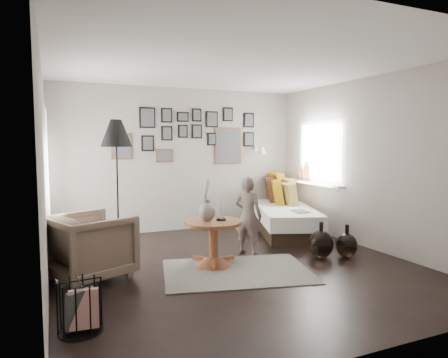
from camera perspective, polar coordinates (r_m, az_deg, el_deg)
name	(u,v)px	position (r m, az deg, el deg)	size (l,w,h in m)	color
ground	(236,266)	(5.36, 1.68, -12.25)	(4.80, 4.80, 0.00)	black
wall_back	(180,160)	(7.37, -6.27, 2.75)	(4.50, 4.50, 0.00)	#9E958A
wall_front	(375,184)	(3.14, 20.76, -0.74)	(4.50, 4.50, 0.00)	#9E958A
wall_left	(44,172)	(4.64, -24.30, 0.94)	(4.80, 4.80, 0.00)	#9E958A
wall_right	(371,163)	(6.42, 20.22, 2.11)	(4.80, 4.80, 0.00)	#9E958A
ceiling	(236,64)	(5.22, 1.76, 16.15)	(4.80, 4.80, 0.00)	white
door_left	(47,185)	(5.86, -23.92, -0.72)	(0.00, 2.14, 2.14)	white
window_right	(313,180)	(7.42, 12.55, -0.17)	(0.15, 1.32, 1.30)	white
gallery_wall	(195,136)	(7.44, -4.14, 6.20)	(2.74, 0.03, 1.08)	brown
wall_sconce	(262,151)	(7.73, 5.38, 4.07)	(0.18, 0.36, 0.16)	white
rug	(237,271)	(5.13, 1.87, -13.01)	(1.81, 1.27, 0.01)	#BBB6A5
pedestal_table	(213,245)	(5.30, -1.53, -9.38)	(0.76, 0.76, 0.60)	brown
vase	(207,208)	(5.19, -2.44, -4.21)	(0.22, 0.22, 0.54)	black
candles	(221,210)	(5.24, -0.42, -4.43)	(0.13, 0.13, 0.28)	black
daybed	(282,214)	(7.32, 8.28, -4.99)	(1.55, 2.25, 1.03)	black
magazine_on_daybed	(300,211)	(6.72, 10.86, -4.56)	(0.23, 0.32, 0.02)	black
armchair	(91,246)	(5.02, -18.49, -9.11)	(0.83, 0.86, 0.78)	brown
armchair_cushion	(93,238)	(5.05, -18.23, -7.97)	(0.35, 0.35, 0.09)	white
floor_lamp	(116,138)	(5.96, -15.14, 5.62)	(0.45, 0.45, 1.94)	black
magazine_basket	(80,307)	(3.76, -19.86, -16.76)	(0.39, 0.39, 0.45)	black
demijohn_large	(321,244)	(5.80, 13.68, -9.03)	(0.34, 0.34, 0.51)	black
demijohn_small	(347,245)	(5.93, 17.11, -9.02)	(0.30, 0.30, 0.47)	black
child	(248,216)	(5.76, 3.46, -5.26)	(0.41, 0.27, 1.13)	#685752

